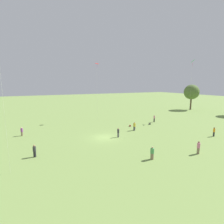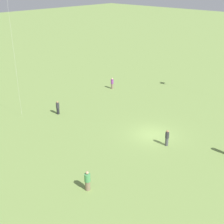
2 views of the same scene
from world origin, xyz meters
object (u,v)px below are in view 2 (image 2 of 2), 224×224
person_1 (87,181)px  person_7 (58,108)px  person_4 (112,83)px  person_5 (167,138)px

person_1 → person_7: person_1 is taller
person_4 → person_7: person_7 is taller
person_1 → person_5: bearing=-23.4°
person_1 → person_5: size_ratio=1.00×
person_4 → person_7: (11.10, 1.59, 0.02)m
person_1 → person_5: 9.93m
person_5 → person_7: 13.97m
person_4 → person_5: (8.51, 15.32, 0.03)m
person_7 → person_1: bearing=-34.2°
person_4 → person_7: size_ratio=0.98×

